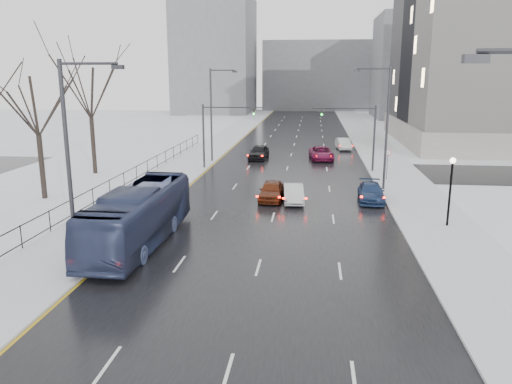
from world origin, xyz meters
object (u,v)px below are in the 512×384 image
at_px(bus, 139,216).
at_px(sedan_center_far, 259,152).
at_px(mast_signal_left, 214,129).
at_px(sedan_right_far, 371,192).
at_px(tree_park_d, 45,199).
at_px(tree_park_e, 96,174).
at_px(sedan_right_near, 293,193).
at_px(lamppost_r_mid, 451,182).
at_px(mast_signal_right, 363,130).
at_px(streetlight_l_far, 213,110).
at_px(streetlight_r_mid, 384,122).
at_px(streetlight_l_near, 73,160).
at_px(no_uturn_sign, 388,156).
at_px(sedan_center_near, 271,191).
at_px(sedan_right_cross, 321,153).
at_px(sedan_right_distant, 343,144).

bearing_deg(bus, sedan_center_far, 83.90).
distance_m(mast_signal_left, sedan_right_far, 18.82).
height_order(tree_park_d, tree_park_e, tree_park_e).
bearing_deg(sedan_right_near, lamppost_r_mid, -33.28).
distance_m(mast_signal_right, mast_signal_left, 14.65).
relative_size(streetlight_l_far, sedan_right_near, 2.43).
relative_size(tree_park_d, lamppost_r_mid, 2.92).
distance_m(tree_park_d, streetlight_r_mid, 27.24).
bearing_deg(streetlight_l_near, no_uturn_sign, 54.11).
xyz_separation_m(no_uturn_sign, sedan_center_far, (-12.70, 10.34, -1.46)).
xyz_separation_m(lamppost_r_mid, sedan_center_near, (-11.50, 5.67, -2.17)).
bearing_deg(sedan_center_far, sedan_right_far, -55.30).
xyz_separation_m(no_uturn_sign, sedan_center_near, (-9.70, -8.33, -1.53)).
bearing_deg(streetlight_l_near, sedan_right_far, 47.01).
bearing_deg(streetlight_l_near, bus, 76.34).
xyz_separation_m(streetlight_l_near, lamppost_r_mid, (19.17, 10.00, -2.67)).
distance_m(streetlight_l_near, streetlight_l_far, 32.00).
xyz_separation_m(lamppost_r_mid, bus, (-18.00, -5.20, -1.27)).
bearing_deg(streetlight_l_far, sedan_center_far, 26.58).
distance_m(sedan_right_near, sedan_right_far, 5.88).
relative_size(streetlight_r_mid, sedan_center_far, 2.13).
xyz_separation_m(sedan_right_cross, sedan_right_distant, (2.90, 8.27, -0.01)).
xyz_separation_m(sedan_right_far, sedan_right_distant, (-0.58, 26.80, 0.05)).
bearing_deg(sedan_center_near, sedan_right_distant, 77.50).
distance_m(tree_park_d, lamppost_r_mid, 29.23).
bearing_deg(bus, streetlight_l_near, -103.00).
bearing_deg(tree_park_e, sedan_center_near, -25.20).
bearing_deg(bus, streetlight_r_mid, 45.71).
height_order(tree_park_e, sedan_right_near, tree_park_e).
bearing_deg(streetlight_r_mid, mast_signal_left, 152.69).
relative_size(tree_park_d, mast_signal_right, 1.92).
xyz_separation_m(tree_park_d, no_uturn_sign, (27.00, 10.00, 2.30)).
xyz_separation_m(streetlight_l_far, sedan_right_cross, (11.67, 2.78, -4.85)).
bearing_deg(streetlight_l_near, streetlight_r_mid, 50.76).
bearing_deg(tree_park_e, lamppost_r_mid, -25.62).
bearing_deg(streetlight_r_mid, tree_park_e, 171.37).
bearing_deg(sedan_center_far, tree_park_e, -140.26).
bearing_deg(sedan_center_far, sedan_right_distant, 45.97).
bearing_deg(tree_park_e, sedan_right_near, -24.28).
xyz_separation_m(sedan_center_near, sedan_right_far, (7.48, 0.57, -0.06)).
height_order(tree_park_e, sedan_center_near, tree_park_e).
bearing_deg(streetlight_r_mid, sedan_right_near, -145.82).
xyz_separation_m(mast_signal_left, no_uturn_sign, (16.53, -4.00, -1.81)).
height_order(bus, sedan_center_near, bus).
distance_m(streetlight_l_near, sedan_right_far, 22.74).
bearing_deg(mast_signal_left, sedan_right_near, -56.27).
bearing_deg(streetlight_l_far, bus, -87.54).
bearing_deg(sedan_right_far, lamppost_r_mid, -54.96).
distance_m(streetlight_l_near, sedan_center_far, 34.98).
height_order(no_uturn_sign, bus, bus).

